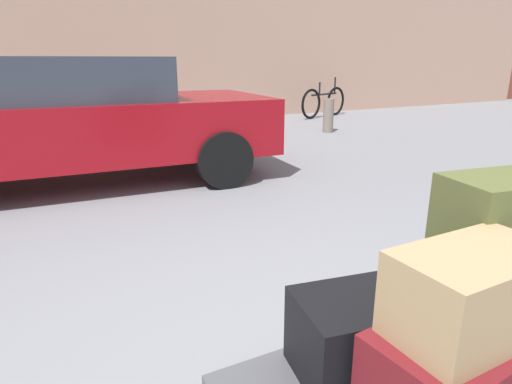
# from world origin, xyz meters

# --- Properties ---
(duffel_bag_maroon_front_left) EXTENTS (0.59, 0.38, 0.31)m
(duffel_bag_maroon_front_left) POSITION_xyz_m (-0.02, -0.16, 0.50)
(duffel_bag_maroon_front_left) COLOR maroon
(duffel_bag_maroon_front_left) RESTS_ON luggage_cart
(duffel_bag_black_rear_left) EXTENTS (0.57, 0.40, 0.29)m
(duffel_bag_black_rear_left) POSITION_xyz_m (-0.09, 0.13, 0.48)
(duffel_bag_black_rear_left) COLOR black
(duffel_bag_black_rear_left) RESTS_ON luggage_cart
(suitcase_olive_rear_right) EXTENTS (0.41, 0.32, 0.66)m
(suitcase_olive_rear_right) POSITION_xyz_m (0.38, 0.06, 0.67)
(suitcase_olive_rear_right) COLOR #4C5128
(suitcase_olive_rear_right) RESTS_ON luggage_cart
(duffel_bag_tan_topmost_pile) EXTENTS (0.48, 0.28, 0.25)m
(duffel_bag_tan_topmost_pile) POSITION_xyz_m (-0.02, -0.16, 0.77)
(duffel_bag_tan_topmost_pile) COLOR #9E7F56
(duffel_bag_tan_topmost_pile) RESTS_ON duffel_bag_maroon_front_left
(parked_car) EXTENTS (4.39, 2.11, 1.42)m
(parked_car) POSITION_xyz_m (-0.65, 4.47, 0.76)
(parked_car) COLOR maroon
(parked_car) RESTS_ON ground_plane
(bicycle_leaning) EXTENTS (1.69, 0.62, 0.96)m
(bicycle_leaning) POSITION_xyz_m (5.46, 8.19, 0.37)
(bicycle_leaning) COLOR black
(bicycle_leaning) RESTS_ON ground_plane
(bollard_kerb_near) EXTENTS (0.20, 0.20, 0.66)m
(bollard_kerb_near) POSITION_xyz_m (2.54, 6.16, 0.33)
(bollard_kerb_near) COLOR #72665B
(bollard_kerb_near) RESTS_ON ground_plane
(bollard_kerb_mid) EXTENTS (0.20, 0.20, 0.66)m
(bollard_kerb_mid) POSITION_xyz_m (4.12, 6.16, 0.33)
(bollard_kerb_mid) COLOR #72665B
(bollard_kerb_mid) RESTS_ON ground_plane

